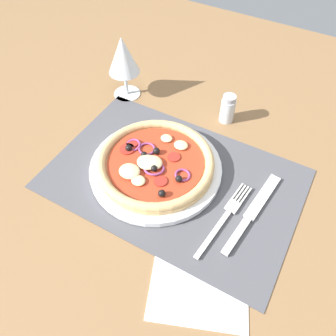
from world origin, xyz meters
TOP-DOWN VIEW (x-y plane):
  - ground_plane at (0.00, 0.00)cm, footprint 190.00×140.00cm
  - placemat at (0.00, 0.00)cm, footprint 47.76×31.41cm
  - plate at (-3.94, -0.39)cm, footprint 25.92×25.92cm
  - pizza at (-3.99, -0.44)cm, footprint 22.83×22.83cm
  - fork at (12.40, -3.00)cm, footprint 3.54×18.06cm
  - knife at (16.24, 0.09)cm, footprint 4.03×20.05cm
  - wine_glass at (-22.56, 17.69)cm, footprint 7.20×7.20cm
  - napkin at (13.47, -16.10)cm, footprint 19.05×18.19cm
  - pepper_shaker at (2.24, 20.84)cm, footprint 3.20×3.20cm

SIDE VIEW (x-z plane):
  - ground_plane at x=0.00cm, z-range -2.40..0.00cm
  - napkin at x=13.47cm, z-range 0.00..0.36cm
  - placemat at x=0.00cm, z-range 0.00..0.40cm
  - fork at x=12.40cm, z-range 0.40..0.84cm
  - knife at x=16.24cm, z-range 0.35..0.96cm
  - plate at x=-3.94cm, z-range 0.40..1.66cm
  - pizza at x=-3.99cm, z-range 1.42..4.11cm
  - pepper_shaker at x=2.24cm, z-range -0.10..6.60cm
  - wine_glass at x=-22.56cm, z-range 2.66..17.56cm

